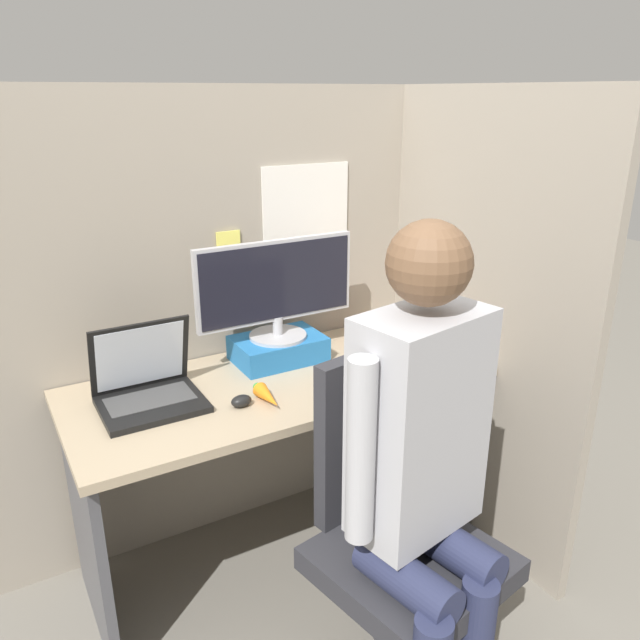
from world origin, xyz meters
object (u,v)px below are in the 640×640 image
at_px(stapler, 437,341).
at_px(office_chair, 395,520).
at_px(carrot_toy, 268,397).
at_px(laptop, 148,389).
at_px(person, 425,453).
at_px(paper_box, 278,349).
at_px(monitor, 276,287).
at_px(coffee_mug, 362,331).

bearing_deg(stapler, office_chair, -137.62).
distance_m(carrot_toy, office_chair, 0.53).
distance_m(laptop, person, 0.89).
bearing_deg(office_chair, carrot_toy, 115.99).
distance_m(paper_box, laptop, 0.51).
bearing_deg(paper_box, monitor, 90.00).
bearing_deg(coffee_mug, monitor, 179.27).
relative_size(paper_box, office_chair, 0.33).
distance_m(monitor, stapler, 0.67).
bearing_deg(coffee_mug, carrot_toy, -152.05).
bearing_deg(paper_box, laptop, -168.33).
xyz_separation_m(laptop, stapler, (1.09, -0.08, -0.03)).
bearing_deg(carrot_toy, office_chair, -64.01).
height_order(stapler, coffee_mug, coffee_mug).
bearing_deg(monitor, person, -90.39).
bearing_deg(carrot_toy, stapler, 7.87).
height_order(carrot_toy, coffee_mug, coffee_mug).
bearing_deg(paper_box, office_chair, -88.35).
bearing_deg(laptop, paper_box, 11.67).
bearing_deg(office_chair, laptop, 131.08).
height_order(monitor, office_chair, monitor).
distance_m(laptop, carrot_toy, 0.37).
bearing_deg(monitor, paper_box, -90.00).
height_order(laptop, person, person).
bearing_deg(laptop, carrot_toy, -30.17).
bearing_deg(laptop, stapler, -4.22).
xyz_separation_m(person, coffee_mug, (0.37, 0.84, -0.02)).
xyz_separation_m(monitor, coffee_mug, (0.36, -0.00, -0.23)).
bearing_deg(stapler, paper_box, 162.64).
xyz_separation_m(office_chair, person, (-0.03, -0.14, 0.30)).
bearing_deg(person, paper_box, 89.60).
distance_m(monitor, laptop, 0.56).
xyz_separation_m(monitor, office_chair, (0.02, -0.70, -0.51)).
height_order(person, coffee_mug, person).
xyz_separation_m(paper_box, carrot_toy, (-0.18, -0.29, -0.02)).
distance_m(stapler, office_chair, 0.81).
bearing_deg(stapler, laptop, 175.78).
distance_m(office_chair, person, 0.34).
bearing_deg(paper_box, stapler, -17.36).
height_order(stapler, person, person).
xyz_separation_m(carrot_toy, office_chair, (0.20, -0.41, -0.26)).
xyz_separation_m(monitor, laptop, (-0.50, -0.11, -0.23)).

